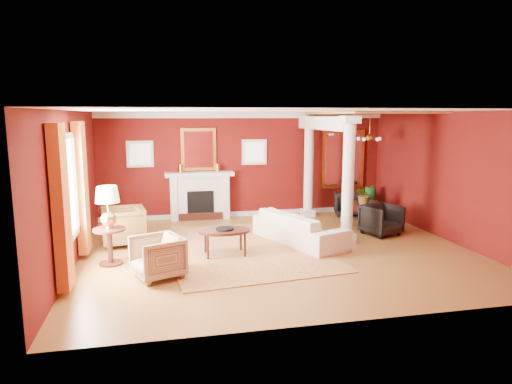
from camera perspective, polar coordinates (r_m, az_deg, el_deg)
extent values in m
plane|color=brown|center=(9.72, 2.59, -7.26)|extent=(8.00, 8.00, 0.00)
cube|color=#550E0B|center=(12.79, -1.35, 3.44)|extent=(8.00, 0.04, 2.90)
cube|color=#550E0B|center=(6.14, 11.01, -3.39)|extent=(8.00, 0.04, 2.90)
cube|color=#550E0B|center=(9.24, -22.09, 0.39)|extent=(0.04, 7.00, 2.90)
cube|color=#550E0B|center=(11.11, 23.03, 1.76)|extent=(0.04, 7.00, 2.90)
cube|color=white|center=(9.31, 2.72, 10.10)|extent=(8.00, 7.00, 0.04)
cube|color=silver|center=(12.57, -7.02, -0.65)|extent=(1.60, 0.34, 1.20)
cube|color=black|center=(12.43, -6.93, -1.47)|extent=(0.72, 0.03, 0.70)
cube|color=black|center=(12.50, -6.90, -3.05)|extent=(1.20, 0.05, 0.20)
cube|color=silver|center=(12.43, -7.06, 2.22)|extent=(1.85, 0.42, 0.10)
cube|color=silver|center=(12.50, -10.20, -0.79)|extent=(0.16, 0.40, 1.20)
cube|color=silver|center=(12.62, -3.84, -0.56)|extent=(0.16, 0.40, 1.20)
cube|color=gold|center=(12.54, -7.20, 5.31)|extent=(0.95, 0.06, 1.15)
cube|color=white|center=(12.50, -7.18, 5.30)|extent=(0.78, 0.02, 0.98)
cube|color=silver|center=(12.52, -14.30, 4.63)|extent=(0.70, 0.06, 0.70)
cube|color=white|center=(12.48, -14.30, 4.61)|extent=(0.54, 0.02, 0.54)
cube|color=silver|center=(12.78, -0.23, 5.01)|extent=(0.70, 0.06, 0.70)
cube|color=white|center=(12.75, -0.19, 5.00)|extent=(0.54, 0.02, 0.54)
cube|color=white|center=(8.64, -22.70, 0.43)|extent=(0.03, 1.30, 1.70)
cube|color=silver|center=(7.96, -23.35, -0.34)|extent=(0.08, 0.10, 1.90)
cube|color=silver|center=(9.32, -21.72, 1.11)|extent=(0.08, 0.10, 1.90)
cube|color=#B0581E|center=(7.68, -23.19, -1.80)|extent=(0.18, 0.55, 2.60)
cube|color=#B0581E|center=(9.62, -20.97, 0.49)|extent=(0.18, 0.55, 2.60)
cube|color=silver|center=(10.51, 11.21, -5.58)|extent=(0.34, 0.34, 0.20)
cylinder|color=silver|center=(10.24, 11.46, 1.73)|extent=(0.26, 0.26, 2.50)
cube|color=silver|center=(10.15, 11.69, 8.85)|extent=(0.36, 0.36, 0.16)
cube|color=silver|center=(12.96, 6.50, -2.59)|extent=(0.34, 0.34, 0.20)
cylinder|color=silver|center=(12.75, 6.62, 3.36)|extent=(0.26, 0.26, 2.50)
cube|color=silver|center=(12.67, 6.73, 9.08)|extent=(0.36, 0.36, 0.16)
cube|color=silver|center=(11.64, 8.48, 8.51)|extent=(0.30, 3.20, 0.32)
cube|color=#C8803B|center=(11.95, 14.01, 9.56)|extent=(2.30, 3.40, 0.04)
cube|color=gold|center=(13.59, 10.81, 4.06)|extent=(1.30, 0.06, 1.70)
cube|color=white|center=(13.56, 10.87, 4.04)|extent=(1.10, 0.02, 1.50)
cylinder|color=#BB8A3A|center=(12.02, 14.06, 8.15)|extent=(0.02, 0.02, 0.65)
sphere|color=#BB8A3A|center=(12.03, 14.00, 6.60)|extent=(0.20, 0.20, 0.20)
sphere|color=beige|center=(12.16, 15.19, 6.44)|extent=(0.09, 0.09, 0.09)
sphere|color=beige|center=(12.31, 13.81, 6.53)|extent=(0.09, 0.09, 0.09)
sphere|color=beige|center=(12.09, 12.68, 6.52)|extent=(0.09, 0.09, 0.09)
sphere|color=beige|center=(11.79, 13.35, 6.42)|extent=(0.09, 0.09, 0.09)
sphere|color=beige|center=(11.84, 14.94, 6.37)|extent=(0.09, 0.09, 0.09)
cube|color=silver|center=(12.68, -1.34, 9.59)|extent=(8.00, 0.08, 0.16)
cube|color=silver|center=(12.98, -1.29, -2.69)|extent=(8.00, 0.08, 0.12)
cube|color=maroon|center=(9.81, -1.86, -7.04)|extent=(3.62, 4.57, 0.02)
imported|color=beige|center=(10.18, 5.45, -3.81)|extent=(1.52, 2.46, 0.93)
imported|color=black|center=(10.39, -16.26, -3.90)|extent=(0.95, 1.00, 0.92)
imported|color=tan|center=(8.20, -12.21, -7.70)|extent=(0.97, 1.00, 0.81)
cylinder|color=black|center=(9.25, -3.94, -4.87)|extent=(1.06, 1.06, 0.05)
cylinder|color=black|center=(9.06, -6.04, -6.99)|extent=(0.05, 0.05, 0.48)
cylinder|color=black|center=(9.16, -1.40, -6.75)|extent=(0.05, 0.05, 0.48)
cylinder|color=black|center=(9.50, -6.35, -6.20)|extent=(0.05, 0.05, 0.48)
cylinder|color=black|center=(9.60, -1.92, -5.98)|extent=(0.05, 0.05, 0.48)
imported|color=black|center=(9.22, -4.44, -4.12)|extent=(0.15, 0.04, 0.20)
cylinder|color=black|center=(9.24, -17.67, -8.48)|extent=(0.44, 0.44, 0.04)
cylinder|color=black|center=(9.15, -17.77, -6.56)|extent=(0.10, 0.10, 0.68)
cylinder|color=black|center=(9.06, -17.88, -4.48)|extent=(0.60, 0.60, 0.04)
sphere|color=#BB8A3A|center=(9.02, -17.94, -3.24)|extent=(0.28, 0.28, 0.28)
cylinder|color=#BB8A3A|center=(8.98, -18.01, -1.98)|extent=(0.03, 0.03, 0.30)
cone|color=beige|center=(8.93, -18.10, -0.28)|extent=(0.44, 0.44, 0.30)
imported|color=black|center=(12.17, 13.35, -2.04)|extent=(1.08, 1.59, 0.84)
imported|color=black|center=(11.24, 15.41, -3.20)|extent=(0.97, 0.94, 0.79)
imported|color=black|center=(13.21, 11.43, -1.26)|extent=(0.91, 0.88, 0.75)
sphere|color=#15431F|center=(13.44, 14.02, -2.11)|extent=(0.34, 0.34, 0.34)
cylinder|color=#15431F|center=(13.39, 14.07, -1.09)|extent=(0.31, 0.31, 0.81)
imported|color=#26591E|center=(12.08, 13.42, 0.88)|extent=(0.64, 0.67, 0.41)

